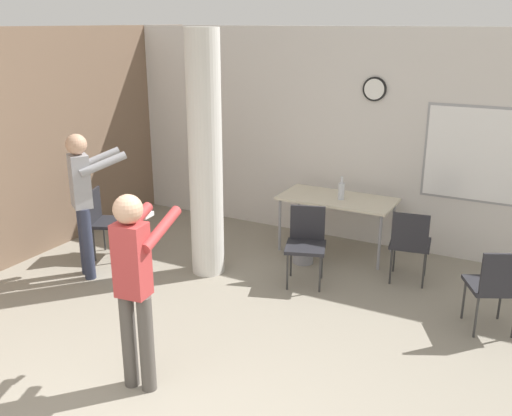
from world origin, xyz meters
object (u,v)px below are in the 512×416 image
object	(u,v)px
chair_table_right	(410,241)
person_playing_front	(135,278)
folding_table	(337,202)
bottle_on_table	(341,191)
chair_mid_room	(495,284)
chair_by_left_wall	(106,218)
person_watching_back	(84,195)
chair_table_front	(306,240)

from	to	relation	value
chair_table_right	person_playing_front	world-z (taller)	person_playing_front
folding_table	bottle_on_table	size ratio (longest dim) A/B	4.89
folding_table	person_playing_front	size ratio (longest dim) A/B	0.87
chair_mid_room	chair_table_right	distance (m)	1.21
chair_mid_room	person_playing_front	xyz separation A→B (m)	(-2.42, -2.24, 0.46)
chair_by_left_wall	chair_table_right	bearing A→B (deg)	15.76
chair_table_right	person_watching_back	distance (m)	3.72
person_watching_back	person_playing_front	world-z (taller)	person_watching_back
chair_mid_room	chair_table_front	xyz separation A→B (m)	(-2.02, 0.21, 0.00)
folding_table	chair_by_left_wall	size ratio (longest dim) A/B	1.65
chair_table_right	person_playing_front	distance (m)	3.33
bottle_on_table	chair_by_left_wall	size ratio (longest dim) A/B	0.34
chair_by_left_wall	chair_mid_room	world-z (taller)	same
bottle_on_table	person_watching_back	size ratio (longest dim) A/B	0.17
chair_table_front	chair_table_right	distance (m)	1.17
folding_table	bottle_on_table	xyz separation A→B (m)	(0.06, -0.04, 0.17)
folding_table	chair_table_front	world-z (taller)	chair_table_front
bottle_on_table	chair_table_front	xyz separation A→B (m)	(-0.05, -0.97, -0.33)
bottle_on_table	person_watching_back	xyz separation A→B (m)	(-2.35, -2.01, 0.15)
person_watching_back	bottle_on_table	bearing A→B (deg)	40.51
folding_table	chair_by_left_wall	distance (m)	2.93
folding_table	person_playing_front	bearing A→B (deg)	-96.50
chair_table_front	chair_mid_room	bearing A→B (deg)	-5.86
chair_table_front	person_playing_front	world-z (taller)	person_playing_front
bottle_on_table	person_watching_back	distance (m)	3.09
bottle_on_table	chair_table_right	xyz separation A→B (m)	(0.99, -0.45, -0.33)
person_playing_front	bottle_on_table	bearing A→B (deg)	82.43
chair_table_right	chair_table_front	bearing A→B (deg)	-153.44
person_watching_back	chair_table_right	bearing A→B (deg)	24.94
person_playing_front	folding_table	bearing A→B (deg)	83.50
chair_mid_room	chair_table_front	distance (m)	2.03
chair_mid_room	folding_table	bearing A→B (deg)	149.00
bottle_on_table	chair_table_front	size ratio (longest dim) A/B	0.34
folding_table	chair_mid_room	world-z (taller)	chair_mid_room
chair_table_front	chair_table_right	bearing A→B (deg)	26.56
chair_mid_room	person_watching_back	distance (m)	4.42
chair_mid_room	person_playing_front	distance (m)	3.33
folding_table	chair_by_left_wall	world-z (taller)	chair_by_left_wall
chair_mid_room	chair_table_right	xyz separation A→B (m)	(-0.97, 0.73, 0.00)
chair_by_left_wall	person_playing_front	xyz separation A→B (m)	(2.12, -1.96, 0.46)
chair_mid_room	chair_table_right	world-z (taller)	same
folding_table	chair_table_right	distance (m)	1.17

